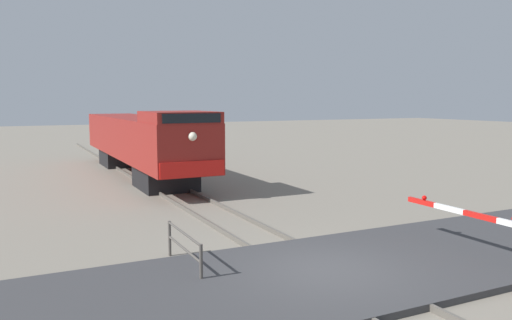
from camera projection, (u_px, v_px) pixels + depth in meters
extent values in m
plane|color=gray|center=(326.00, 276.00, 12.04)|extent=(160.00, 160.00, 0.00)
cube|color=#59544C|center=(300.00, 278.00, 11.71)|extent=(0.08, 80.00, 0.15)
cube|color=#59544C|center=(351.00, 269.00, 12.34)|extent=(0.08, 80.00, 0.15)
cube|color=#38383A|center=(326.00, 273.00, 12.03)|extent=(36.00, 5.21, 0.16)
cube|color=black|center=(165.00, 177.00, 23.91)|extent=(2.42, 3.20, 1.05)
cube|color=black|center=(123.00, 157.00, 32.43)|extent=(2.42, 3.20, 1.05)
cube|color=maroon|center=(140.00, 137.00, 27.98)|extent=(2.85, 17.41, 2.14)
cube|color=maroon|center=(179.00, 117.00, 21.54)|extent=(2.79, 3.29, 0.47)
cube|color=black|center=(192.00, 118.00, 20.05)|extent=(2.42, 0.06, 0.38)
cube|color=red|center=(193.00, 169.00, 20.28)|extent=(2.70, 0.08, 0.64)
sphere|color=#F2EACC|center=(192.00, 136.00, 20.12)|extent=(0.36, 0.36, 0.36)
cube|color=red|center=(480.00, 216.00, 12.98)|extent=(0.10, 1.02, 0.14)
cube|color=white|center=(449.00, 209.00, 13.89)|extent=(0.10, 1.02, 0.14)
cube|color=red|center=(422.00, 202.00, 14.80)|extent=(0.10, 1.02, 0.14)
sphere|color=red|center=(424.00, 198.00, 14.70)|extent=(0.14, 0.14, 0.14)
cylinder|color=#4C4742|center=(201.00, 265.00, 11.39)|extent=(0.08, 0.08, 0.95)
cylinder|color=#4C4742|center=(170.00, 239.00, 13.55)|extent=(0.08, 0.08, 0.95)
cylinder|color=#4C4742|center=(184.00, 233.00, 12.42)|extent=(0.06, 2.42, 0.06)
cylinder|color=#4C4742|center=(184.00, 249.00, 12.46)|extent=(0.06, 2.42, 0.06)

